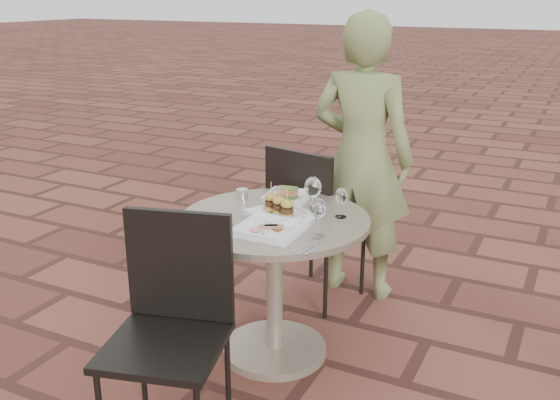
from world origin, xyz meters
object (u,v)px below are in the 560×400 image
at_px(plate_salmon, 288,195).
at_px(plate_sliders, 279,210).
at_px(diner, 362,159).
at_px(plate_tuna, 271,228).
at_px(cafe_table, 274,265).
at_px(chair_far, 309,214).
at_px(chair_near, 172,311).

xyz_separation_m(plate_salmon, plate_sliders, (0.08, -0.27, 0.02)).
distance_m(diner, plate_tuna, 1.04).
xyz_separation_m(cafe_table, plate_sliders, (0.02, 0.01, 0.28)).
height_order(chair_far, plate_tuna, chair_far).
height_order(cafe_table, plate_tuna, plate_tuna).
bearing_deg(chair_near, chair_far, 74.04).
distance_m(diner, plate_sliders, 0.86).
height_order(chair_far, diner, diner).
distance_m(cafe_table, plate_salmon, 0.39).
height_order(plate_salmon, plate_tuna, plate_salmon).
relative_size(cafe_table, chair_far, 0.97).
distance_m(cafe_table, chair_near, 0.70).
height_order(chair_near, plate_sliders, chair_near).
bearing_deg(chair_far, plate_tuna, 113.59).
distance_m(cafe_table, plate_sliders, 0.28).
height_order(chair_near, plate_salmon, chair_near).
height_order(diner, plate_salmon, diner).
bearing_deg(chair_far, cafe_table, 110.03).
bearing_deg(cafe_table, plate_sliders, 30.45).
height_order(cafe_table, plate_salmon, plate_salmon).
relative_size(chair_far, plate_salmon, 3.81).
distance_m(cafe_table, chair_far, 0.58).
bearing_deg(diner, plate_tuna, 86.51).
xyz_separation_m(cafe_table, chair_near, (-0.10, -0.69, 0.07)).
height_order(chair_near, plate_tuna, chair_near).
xyz_separation_m(chair_far, plate_tuna, (0.14, -0.75, 0.20)).
bearing_deg(plate_salmon, cafe_table, -76.80).
bearing_deg(plate_sliders, diner, 82.89).
bearing_deg(diner, chair_near, 81.43).
distance_m(cafe_table, diner, 0.94).
xyz_separation_m(chair_far, plate_sliders, (0.09, -0.57, 0.21)).
xyz_separation_m(plate_salmon, plate_tuna, (0.13, -0.45, -0.00)).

